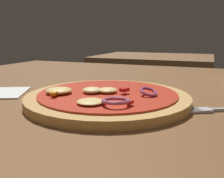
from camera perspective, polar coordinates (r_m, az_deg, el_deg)
name	(u,v)px	position (r m, az deg, el deg)	size (l,w,h in m)	color
dining_table	(88,105)	(0.49, -5.44, -3.61)	(1.12, 1.09, 0.04)	brown
pizza	(107,97)	(0.44, -1.15, -1.94)	(0.29, 0.29, 0.03)	tan
background_table	(154,59)	(1.51, 9.67, 6.90)	(0.66, 0.53, 0.04)	brown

